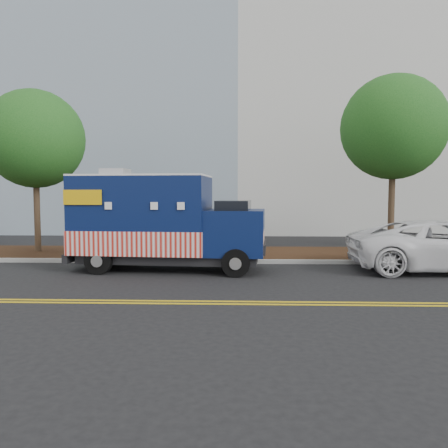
{
  "coord_description": "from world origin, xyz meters",
  "views": [
    {
      "loc": [
        2.09,
        -14.92,
        2.63
      ],
      "look_at": [
        1.55,
        0.6,
        1.55
      ],
      "focal_mm": 35.0,
      "sensor_mm": 36.0,
      "label": 1
    }
  ],
  "objects": [
    {
      "name": "ground",
      "position": [
        0.0,
        0.0,
        0.0
      ],
      "size": [
        120.0,
        120.0,
        0.0
      ],
      "primitive_type": "plane",
      "color": "black",
      "rests_on": "ground"
    },
    {
      "name": "sign_post",
      "position": [
        -2.41,
        1.55,
        1.2
      ],
      "size": [
        0.06,
        0.06,
        2.4
      ],
      "primitive_type": "cube",
      "color": "#473828",
      "rests_on": "ground"
    },
    {
      "name": "white_car",
      "position": [
        9.02,
        -0.02,
        0.87
      ],
      "size": [
        6.29,
        3.01,
        1.73
      ],
      "primitive_type": "imported",
      "rotation": [
        0.0,
        0.0,
        1.55
      ],
      "color": "white",
      "rests_on": "ground"
    },
    {
      "name": "curb",
      "position": [
        0.0,
        1.4,
        0.07
      ],
      "size": [
        120.0,
        0.18,
        0.15
      ],
      "primitive_type": "cube",
      "color": "#9E9E99",
      "rests_on": "ground"
    },
    {
      "name": "tree_a",
      "position": [
        -6.61,
        3.55,
        4.94
      ],
      "size": [
        4.16,
        4.16,
        7.03
      ],
      "color": "#38281C",
      "rests_on": "ground"
    },
    {
      "name": "centerline_near",
      "position": [
        0.0,
        -4.45,
        0.01
      ],
      "size": [
        120.0,
        0.1,
        0.01
      ],
      "primitive_type": "cube",
      "color": "gold",
      "rests_on": "ground"
    },
    {
      "name": "mulch_strip",
      "position": [
        0.0,
        3.5,
        0.07
      ],
      "size": [
        120.0,
        4.0,
        0.15
      ],
      "primitive_type": "cube",
      "color": "black",
      "rests_on": "ground"
    },
    {
      "name": "food_truck",
      "position": [
        -0.65,
        -0.0,
        1.58
      ],
      "size": [
        6.78,
        2.97,
        3.49
      ],
      "rotation": [
        0.0,
        0.0,
        -0.08
      ],
      "color": "black",
      "rests_on": "ground"
    },
    {
      "name": "office_building",
      "position": [
        2.0,
        22.0,
        15.2
      ],
      "size": [
        46.0,
        20.0,
        30.4
      ],
      "color": "silver",
      "rests_on": "ground"
    },
    {
      "name": "tree_c",
      "position": [
        8.36,
        3.27,
        5.31
      ],
      "size": [
        4.23,
        4.23,
        7.44
      ],
      "color": "#38281C",
      "rests_on": "ground"
    },
    {
      "name": "centerline_far",
      "position": [
        0.0,
        -4.7,
        0.01
      ],
      "size": [
        120.0,
        0.1,
        0.01
      ],
      "primitive_type": "cube",
      "color": "gold",
      "rests_on": "ground"
    }
  ]
}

